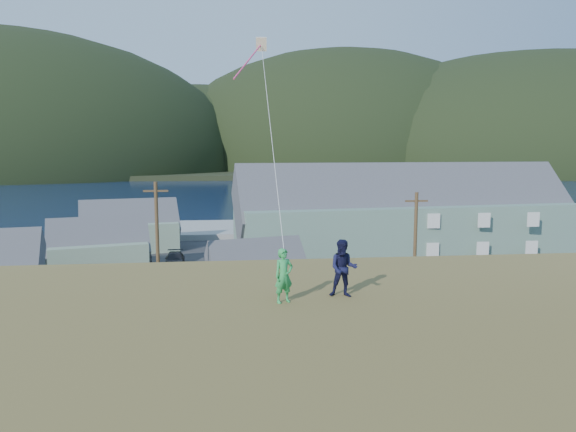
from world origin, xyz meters
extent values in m
plane|color=#0A1638|center=(0.00, 0.00, 0.00)|extent=(900.00, 900.00, 0.00)
cube|color=#4C3D19|center=(0.00, -2.00, 0.05)|extent=(110.00, 8.00, 0.10)
cube|color=#28282B|center=(0.00, 17.00, 0.06)|extent=(72.00, 36.00, 0.12)
cube|color=gray|center=(-6.00, 40.00, 0.45)|extent=(26.00, 14.00, 0.90)
cube|color=black|center=(0.00, 330.00, 1.00)|extent=(900.00, 320.00, 2.00)
ellipsoid|color=black|center=(-120.00, 260.00, 2.00)|extent=(260.00, 234.00, 143.00)
ellipsoid|color=black|center=(-20.00, 300.00, 2.00)|extent=(200.00, 180.00, 100.00)
ellipsoid|color=black|center=(70.00, 290.00, 2.00)|extent=(230.00, 207.00, 142.60)
ellipsoid|color=black|center=(180.00, 270.00, 2.00)|extent=(280.00, 252.00, 134.40)
cube|color=gray|center=(18.17, 18.94, 3.10)|extent=(35.72, 13.85, 5.97)
cube|color=#47474C|center=(18.17, 18.94, 7.68)|extent=(36.19, 13.67, 9.71)
cube|color=gray|center=(-12.13, 16.10, 1.62)|extent=(9.60, 7.60, 3.00)
cube|color=#47474C|center=(-12.13, 16.10, 3.87)|extent=(10.04, 7.57, 5.46)
cube|color=beige|center=(2.08, 5.76, 1.48)|extent=(7.82, 6.44, 2.72)
cube|color=#47474C|center=(2.08, 5.76, 3.52)|extent=(8.30, 6.53, 4.83)
cube|color=slate|center=(-11.49, 27.51, 1.77)|extent=(11.52, 8.51, 3.30)
cube|color=#47474C|center=(-11.49, 27.51, 4.35)|extent=(11.98, 8.56, 6.12)
cylinder|color=#47331E|center=(-4.68, 1.50, 4.82)|extent=(0.24, 0.24, 9.39)
cylinder|color=#47331E|center=(12.81, 1.50, 4.40)|extent=(0.24, 0.24, 8.56)
imported|color=black|center=(-5.54, 18.57, 0.79)|extent=(2.18, 4.72, 1.34)
imported|color=silver|center=(-9.20, 18.11, 0.87)|extent=(2.51, 5.41, 1.50)
imported|color=gray|center=(-18.41, 25.00, 0.84)|extent=(1.74, 4.46, 1.45)
imported|color=navy|center=(3.81, 23.19, 0.91)|extent=(1.81, 4.83, 1.58)
imported|color=maroon|center=(-14.85, 22.65, 0.89)|extent=(3.26, 5.86, 1.55)
imported|color=#B21A15|center=(-20.37, 17.10, 0.84)|extent=(1.78, 4.25, 1.44)
imported|color=navy|center=(1.97, 18.74, 0.83)|extent=(1.79, 4.23, 1.43)
imported|color=green|center=(1.66, -18.30, 7.98)|extent=(0.67, 0.56, 1.55)
imported|color=#121333|center=(3.46, -17.90, 8.05)|extent=(0.95, 0.81, 1.70)
cube|color=beige|center=(1.56, -9.86, 15.98)|extent=(0.48, 0.45, 0.60)
cylinder|color=#F13F7A|center=(0.96, -11.11, 15.08)|extent=(0.06, 0.06, 3.31)
cylinder|color=white|center=(1.61, -14.08, 12.36)|extent=(0.02, 0.02, 11.11)
camera|label=1|loc=(0.26, -32.36, 11.46)|focal=32.00mm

